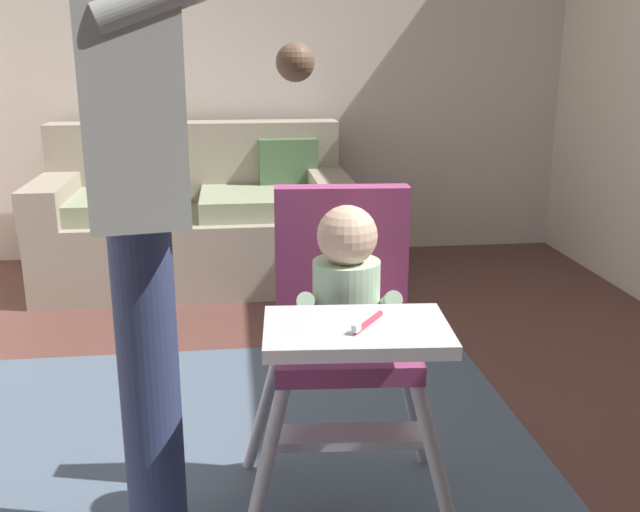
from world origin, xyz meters
TOP-DOWN VIEW (x-y plane):
  - ground at (0.00, 0.00)m, footprint 5.65×6.72m
  - wall_far at (0.00, 2.59)m, footprint 4.85×0.06m
  - couch at (-0.28, 2.07)m, footprint 1.69×0.86m
  - high_chair at (0.20, -0.25)m, footprint 0.65×0.76m
  - adult_standing at (-0.29, -0.34)m, footprint 0.57×0.50m

SIDE VIEW (x-z plane):
  - ground at x=0.00m, z-range -0.10..0.00m
  - couch at x=-0.28m, z-range -0.10..0.76m
  - high_chair at x=0.20m, z-range 0.16..1.09m
  - adult_standing at x=-0.29m, z-range 0.12..1.84m
  - wall_far at x=0.00m, z-range 0.00..2.74m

